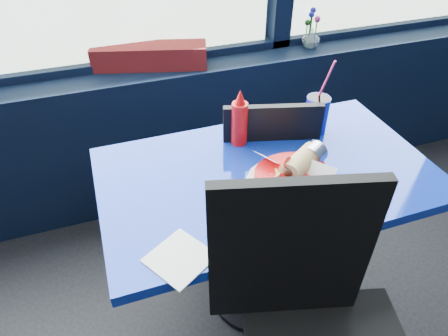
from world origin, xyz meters
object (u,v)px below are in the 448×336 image
at_px(near_table, 265,207).
at_px(flower_vase, 311,36).
at_px(soda_cup, 317,113).
at_px(chair_near_back, 251,169).
at_px(planter_box, 150,56).
at_px(food_basket, 292,172).
at_px(ketchup_bottle, 239,120).
at_px(chair_near_front, 315,327).

relative_size(near_table, flower_vase, 5.73).
bearing_deg(near_table, flower_vase, 53.84).
bearing_deg(soda_cup, near_table, -147.41).
height_order(chair_near_back, planter_box, planter_box).
bearing_deg(food_basket, ketchup_bottle, 101.18).
bearing_deg(planter_box, near_table, -59.27).
xyz_separation_m(near_table, chair_near_front, (-0.08, -0.52, 0.04)).
bearing_deg(chair_near_front, planter_box, 111.77).
height_order(near_table, soda_cup, soda_cup).
bearing_deg(flower_vase, chair_near_back, -134.73).
bearing_deg(chair_near_front, ketchup_bottle, 101.76).
height_order(chair_near_front, soda_cup, soda_cup).
bearing_deg(food_basket, soda_cup, 40.10).
bearing_deg(chair_near_back, chair_near_front, 95.61).
xyz_separation_m(food_basket, soda_cup, (0.23, 0.26, 0.04)).
bearing_deg(near_table, planter_box, 105.23).
relative_size(chair_near_back, food_basket, 3.01).
xyz_separation_m(near_table, planter_box, (-0.25, 0.90, 0.29)).
relative_size(chair_near_front, food_basket, 3.52).
distance_m(near_table, ketchup_bottle, 0.35).
bearing_deg(food_basket, chair_near_back, 81.06).
xyz_separation_m(ketchup_bottle, soda_cup, (0.33, -0.02, -0.02)).
distance_m(planter_box, flower_vase, 0.88).
height_order(chair_near_front, planter_box, chair_near_front).
distance_m(chair_near_back, ketchup_bottle, 0.36).
bearing_deg(chair_near_front, near_table, 96.70).
distance_m(chair_near_back, soda_cup, 0.40).
bearing_deg(chair_near_back, planter_box, -47.44).
bearing_deg(near_table, soda_cup, 32.59).
bearing_deg(flower_vase, food_basket, -121.60).
bearing_deg(flower_vase, ketchup_bottle, -135.18).
relative_size(planter_box, soda_cup, 1.77).
bearing_deg(soda_cup, food_basket, -132.33).
bearing_deg(ketchup_bottle, near_table, -80.09).
xyz_separation_m(flower_vase, ketchup_bottle, (-0.67, -0.67, -0.01)).
height_order(chair_near_back, ketchup_bottle, ketchup_bottle).
height_order(food_basket, soda_cup, soda_cup).
bearing_deg(near_table, food_basket, -50.85).
distance_m(chair_near_back, planter_box, 0.76).
distance_m(planter_box, food_basket, 1.02).
bearing_deg(soda_cup, chair_near_front, -117.32).
height_order(near_table, ketchup_bottle, ketchup_bottle).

